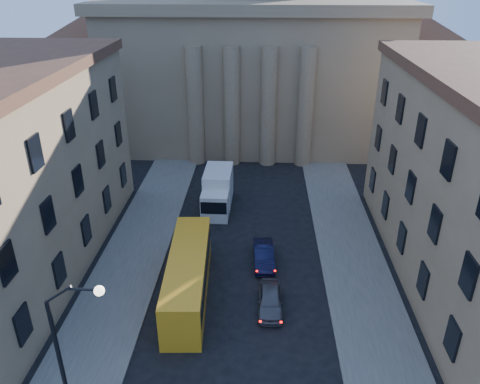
% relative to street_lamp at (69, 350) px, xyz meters
% --- Properties ---
extents(sidewalk_left, '(5.00, 60.00, 0.15)m').
position_rel_street_lamp_xyz_m(sidewalk_left, '(-1.53, 10.00, -5.21)').
color(sidewalk_left, '#54524D').
rests_on(sidewalk_left, ground).
extents(sidewalk_right, '(5.00, 60.00, 0.15)m').
position_rel_street_lamp_xyz_m(sidewalk_right, '(15.47, 10.00, -5.21)').
color(sidewalk_right, '#54524D').
rests_on(sidewalk_right, ground).
extents(church, '(68.02, 28.76, 36.60)m').
position_rel_street_lamp_xyz_m(church, '(6.97, 47.47, 6.59)').
color(church, '#7C684C').
rests_on(church, ground).
extents(street_lamp, '(2.62, 0.44, 8.83)m').
position_rel_street_lamp_xyz_m(street_lamp, '(0.00, 0.00, 0.00)').
color(street_lamp, black).
rests_on(street_lamp, ground).
extents(car_right_far, '(1.64, 4.08, 1.39)m').
position_rel_street_lamp_xyz_m(car_right_far, '(9.05, 9.55, -4.59)').
color(car_right_far, '#4D4C51').
rests_on(car_right_far, ground).
extents(car_right_distant, '(1.75, 4.33, 1.40)m').
position_rel_street_lamp_xyz_m(car_right_distant, '(8.61, 14.79, -4.59)').
color(car_right_distant, black).
rests_on(car_right_distant, ground).
extents(city_bus, '(3.08, 11.02, 3.07)m').
position_rel_street_lamp_xyz_m(city_bus, '(3.47, 10.77, -3.63)').
color(city_bus, orange).
rests_on(city_bus, ground).
extents(box_truck, '(2.56, 6.27, 3.43)m').
position_rel_street_lamp_xyz_m(box_truck, '(4.29, 23.74, -3.66)').
color(box_truck, silver).
rests_on(box_truck, ground).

